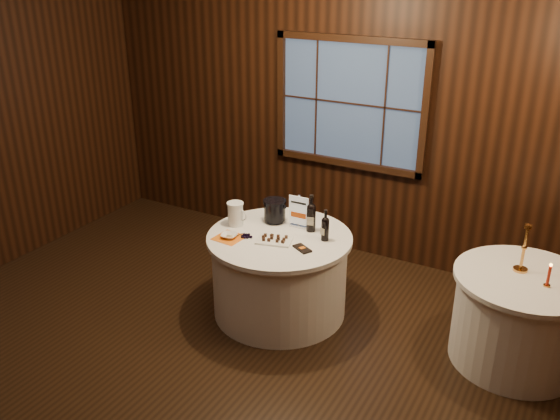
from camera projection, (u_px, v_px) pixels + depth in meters
The scene contains 16 objects.
ground at pixel (218, 371), 4.69m from camera, with size 6.00×6.00×0.00m, color black.
back_wall at pixel (350, 113), 6.07m from camera, with size 6.00×0.10×3.00m.
main_table at pixel (280, 274), 5.34m from camera, with size 1.28×1.28×0.77m.
side_table at pixel (518, 319), 4.68m from camera, with size 1.08×1.08×0.77m.
sign_stand at pixel (299, 216), 5.32m from camera, with size 0.19×0.09×0.31m.
port_bottle_left at pixel (311, 215), 5.22m from camera, with size 0.08×0.09×0.34m.
port_bottle_right at pixel (325, 227), 5.06m from camera, with size 0.07×0.08×0.28m.
ice_bucket at pixel (275, 210), 5.41m from camera, with size 0.21×0.21×0.21m.
chocolate_plate at pixel (274, 240), 5.08m from camera, with size 0.34×0.27×0.04m.
chocolate_box at pixel (302, 249), 4.94m from camera, with size 0.17×0.09×0.01m, color black.
grape_bunch at pixel (246, 236), 5.13m from camera, with size 0.16×0.09×0.04m.
glass_pitcher at pixel (236, 214), 5.35m from camera, with size 0.20×0.15×0.22m.
orange_napkin at pixel (229, 238), 5.15m from camera, with size 0.24×0.24×0.00m, color orange.
cracker_bowl at pixel (229, 236), 5.14m from camera, with size 0.14×0.14×0.03m, color white.
brass_candlestick at pixel (523, 254), 4.56m from camera, with size 0.11×0.11×0.39m.
red_candle at pixel (548, 277), 4.36m from camera, with size 0.05×0.05×0.19m.
Camera 1 is at (2.29, -3.07, 3.03)m, focal length 38.00 mm.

